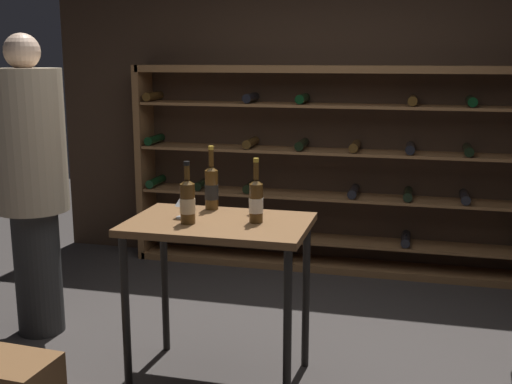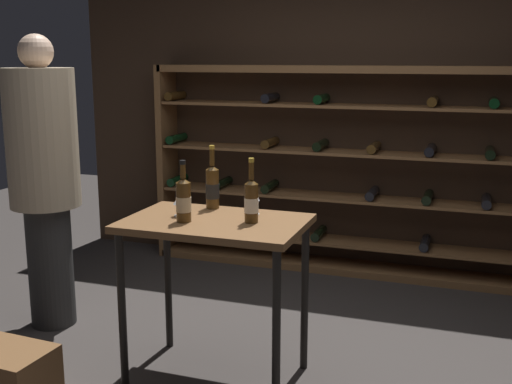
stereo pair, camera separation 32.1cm
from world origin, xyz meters
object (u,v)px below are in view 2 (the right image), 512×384
Objects in this scene: tasting_table at (215,241)px; person_host_in_suit at (44,170)px; wine_glass_stemmed_left at (253,197)px; wine_bottle_gold_foil at (184,200)px; wine_glass_stemmed_center at (180,200)px; wine_crate at (6,376)px; wine_rack at (348,172)px; wine_bottle_black_capsule at (251,200)px; wine_bottle_green_slim at (212,186)px.

tasting_table is 0.50× the size of person_host_in_suit.
person_host_in_suit reaches higher than wine_glass_stemmed_left.
person_host_in_suit reaches higher than tasting_table.
tasting_table is 2.93× the size of wine_bottle_gold_foil.
wine_bottle_gold_foil is 0.13m from wine_glass_stemmed_center.
wine_crate is (-0.95, -0.62, -0.66)m from tasting_table.
wine_crate is at bearing -139.00° from wine_glass_stemmed_center.
wine_bottle_gold_foil reaches higher than wine_glass_stemmed_left.
wine_rack is 9.68× the size of wine_bottle_black_capsule.
wine_rack is 2.12m from tasting_table.
wine_crate is 1.51m from wine_bottle_green_slim.
wine_glass_stemmed_center reaches higher than tasting_table.
person_host_in_suit is at bearing 160.98° from wine_bottle_gold_foil.
person_host_in_suit is at bearing 113.43° from wine_crate.
tasting_table is 1.32m from wine_crate.
wine_bottle_black_capsule is at bearing 10.64° from person_host_in_suit.
wine_bottle_gold_foil is (-0.46, -2.18, 0.19)m from wine_rack.
wine_rack is at bearing 81.38° from tasting_table.
wine_glass_stemmed_center is (-0.53, -2.08, 0.16)m from wine_rack.
wine_bottle_gold_foil is at bearing -137.50° from wine_glass_stemmed_left.
wine_rack is at bearing 65.01° from wine_crate.
wine_bottle_black_capsule is at bearing 16.90° from wine_bottle_gold_foil.
wine_bottle_green_slim is (-0.12, 0.25, 0.25)m from tasting_table.
wine_crate is 1.43× the size of wine_bottle_gold_foil.
wine_bottle_gold_foil is at bearing -54.73° from wine_glass_stemmed_center.
wine_crate is 1.37× the size of wine_bottle_black_capsule.
wine_rack is at bearing 75.60° from wine_glass_stemmed_center.
wine_crate is 3.50× the size of wine_glass_stemmed_left.
wine_bottle_green_slim reaches higher than wine_bottle_gold_foil.
wine_bottle_black_capsule is (-0.11, -2.08, 0.19)m from wine_rack.
person_host_in_suit is 14.23× the size of wine_glass_stemmed_left.
wine_glass_stemmed_left is at bearing 106.05° from wine_bottle_black_capsule.
wine_rack is at bearing 85.19° from wine_glass_stemmed_left.
wine_rack reaches higher than wine_crate.
wine_bottle_gold_foil reaches higher than wine_glass_stemmed_center.
tasting_table reaches higher than wine_crate.
wine_bottle_green_slim reaches higher than tasting_table.
wine_glass_stemmed_center is at bearing -111.68° from wine_bottle_green_slim.
wine_bottle_green_slim is at bearing 166.67° from wine_glass_stemmed_left.
wine_rack reaches higher than wine_glass_stemmed_center.
wine_rack is 2.09m from wine_bottle_black_capsule.
wine_glass_stemmed_left is 0.41m from wine_glass_stemmed_center.
wine_crate is 1.63m from wine_glass_stemmed_left.
person_host_in_suit is (-1.36, 0.33, 0.26)m from tasting_table.
wine_bottle_green_slim is 1.06× the size of wine_bottle_black_capsule.
person_host_in_suit is 5.81× the size of wine_bottle_gold_foil.
wine_bottle_green_slim is 0.26m from wine_glass_stemmed_center.
wine_bottle_gold_foil reaches higher than tasting_table.
person_host_in_suit is at bearing 174.58° from wine_glass_stemmed_left.
wine_glass_stemmed_center is at bearing 41.00° from wine_crate.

